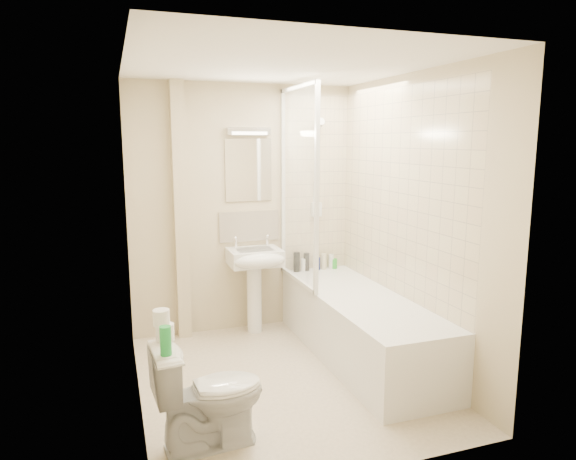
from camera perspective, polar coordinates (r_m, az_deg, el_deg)
name	(u,v)px	position (r m, az deg, el deg)	size (l,w,h in m)	color
floor	(285,379)	(4.23, -0.35, -16.24)	(2.50, 2.50, 0.00)	beige
wall_back	(244,209)	(5.04, -4.93, 2.32)	(2.20, 0.02, 2.40)	beige
wall_left	(132,239)	(3.66, -16.93, -0.96)	(0.02, 2.50, 2.40)	beige
wall_right	(412,222)	(4.33, 13.57, 0.83)	(0.02, 2.50, 2.40)	beige
ceiling	(285,64)	(3.83, -0.39, 17.98)	(2.20, 2.50, 0.02)	white
tile_back	(316,184)	(5.23, 3.08, 5.10)	(0.70, 0.01, 1.75)	beige
tile_right	(399,193)	(4.46, 12.18, 4.06)	(0.01, 2.10, 1.75)	beige
pipe_boxing	(181,213)	(4.87, -11.85, 1.88)	(0.12, 0.12, 2.40)	beige
splashback	(249,226)	(5.07, -4.32, 0.43)	(0.60, 0.01, 0.30)	beige
mirror	(249,170)	(5.00, -4.40, 6.65)	(0.46, 0.01, 0.60)	white
strip_light	(249,131)	(4.97, -4.39, 10.89)	(0.42, 0.07, 0.07)	silver
bathtub	(359,325)	(4.55, 7.95, -10.40)	(0.70, 2.10, 0.55)	white
shower_screen	(298,186)	(4.70, 1.14, 4.87)	(0.04, 0.92, 1.80)	white
shower_fixture	(317,173)	(5.18, 3.26, 6.39)	(0.10, 0.16, 0.99)	white
pedestal_sink	(256,267)	(4.92, -3.60, -4.13)	(0.49, 0.46, 0.95)	white
bottle_black_a	(297,262)	(5.20, 0.97, -3.57)	(0.06, 0.06, 0.20)	black
bottle_white_a	(303,265)	(5.24, 1.72, -3.88)	(0.05, 0.05, 0.13)	white
bottle_black_b	(306,262)	(5.24, 2.06, -3.57)	(0.06, 0.06, 0.18)	black
bottle_blue	(318,264)	(5.29, 3.33, -3.74)	(0.05, 0.05, 0.13)	navy
bottle_cream	(324,261)	(5.31, 4.00, -3.51)	(0.06, 0.06, 0.16)	beige
bottle_white_b	(331,261)	(5.35, 4.82, -3.50)	(0.05, 0.05, 0.15)	silver
bottle_green	(334,264)	(5.37, 5.09, -3.73)	(0.07, 0.07, 0.10)	green
toilet	(209,394)	(3.31, -8.73, -17.55)	(0.69, 0.43, 0.68)	white
toilet_roll_lower	(165,332)	(3.22, -13.50, -10.99)	(0.11, 0.11, 0.10)	white
toilet_roll_upper	(161,318)	(3.17, -13.90, -9.44)	(0.10, 0.10, 0.10)	white
green_bottle	(166,341)	(3.00, -13.44, -11.87)	(0.06, 0.06, 0.17)	green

